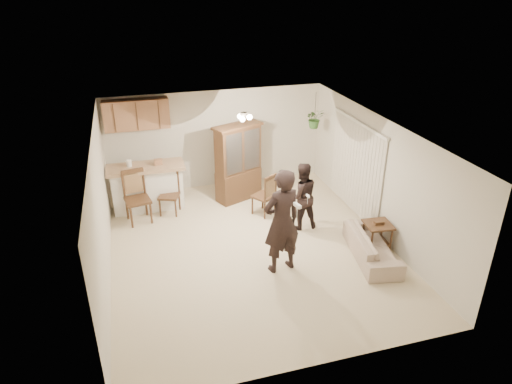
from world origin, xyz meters
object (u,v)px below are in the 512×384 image
object	(u,v)px
sofa	(373,241)
child	(301,199)
chair_bar	(139,208)
chair_hutch_left	(170,202)
china_hutch	(238,163)
adult	(282,227)
chair_hutch_right	(264,203)
side_table	(377,236)

from	to	relation	value
sofa	child	xyz separation A→B (m)	(-0.92, 1.50, 0.31)
chair_bar	chair_hutch_left	world-z (taller)	chair_bar
sofa	china_hutch	size ratio (longest dim) A/B	0.99
adult	chair_hutch_right	world-z (taller)	adult
side_table	chair_bar	size ratio (longest dim) A/B	0.53
china_hutch	adult	bearing A→B (deg)	-112.21
adult	chair_hutch_left	size ratio (longest dim) A/B	1.80
side_table	chair_hutch_left	size ratio (longest dim) A/B	0.63
chair_hutch_right	sofa	bearing A→B (deg)	89.89
sofa	chair_hutch_left	bearing A→B (deg)	60.94
china_hutch	chair_hutch_right	size ratio (longest dim) A/B	1.86
child	adult	bearing A→B (deg)	56.27
china_hutch	chair_bar	size ratio (longest dim) A/B	1.59
adult	china_hutch	distance (m)	3.14
adult	chair_hutch_left	distance (m)	3.38
sofa	chair_hutch_left	distance (m)	4.65
china_hutch	chair_bar	xyz separation A→B (m)	(-2.43, -0.52, -0.60)
child	china_hutch	distance (m)	2.02
chair_hutch_right	child	bearing A→B (deg)	92.79
chair_hutch_left	side_table	bearing A→B (deg)	-14.10
china_hutch	chair_hutch_right	xyz separation A→B (m)	(0.36, -0.95, -0.65)
china_hutch	chair_hutch_left	world-z (taller)	china_hutch
chair_bar	chair_hutch_left	distance (m)	0.74
sofa	adult	xyz separation A→B (m)	(-1.84, 0.12, 0.53)
chair_hutch_left	chair_hutch_right	world-z (taller)	chair_hutch_right
sofa	side_table	xyz separation A→B (m)	(0.25, 0.26, -0.07)
side_table	chair_bar	world-z (taller)	chair_bar
sofa	china_hutch	distance (m)	3.80
sofa	chair_bar	bearing A→B (deg)	67.79
child	side_table	world-z (taller)	child
adult	child	size ratio (longest dim) A/B	1.33
chair_hutch_right	chair_bar	bearing A→B (deg)	-42.12
chair_hutch_right	side_table	bearing A→B (deg)	97.28
child	chair_hutch_left	distance (m)	3.07
chair_hutch_right	adult	bearing A→B (deg)	48.09
chair_bar	child	bearing A→B (deg)	-30.47
child	chair_hutch_right	distance (m)	1.08
sofa	adult	size ratio (longest dim) A/B	1.04
child	china_hutch	world-z (taller)	china_hutch
child	chair_hutch_left	size ratio (longest dim) A/B	1.35
china_hutch	chair_bar	distance (m)	2.56
child	chair_hutch_left	world-z (taller)	child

